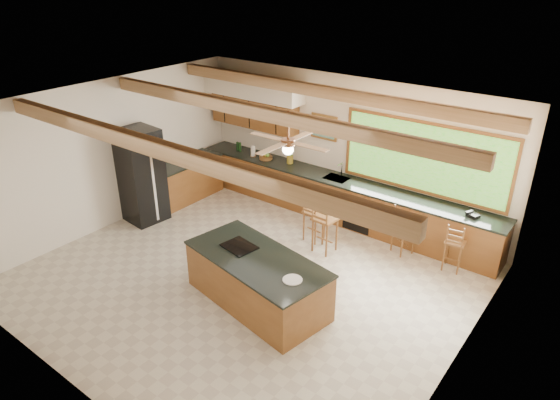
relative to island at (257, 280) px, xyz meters
The scene contains 9 objects.
ground 0.81m from the island, 144.86° to the left, with size 7.20×7.20×0.00m, color beige.
room_shell 2.21m from the island, 125.03° to the left, with size 7.27×6.54×3.02m.
counter_run 3.23m from the island, 115.41° to the left, with size 7.12×3.10×1.27m.
island is the anchor object (origin of this frame).
refrigerator 3.91m from the island, 168.07° to the left, with size 0.85×0.83×2.00m.
bar_stool_a 2.22m from the island, 100.20° to the left, with size 0.39×0.39×1.02m.
bar_stool_b 1.96m from the island, 89.91° to the left, with size 0.44×0.44×1.15m.
bar_stool_c 3.55m from the island, 52.12° to the left, with size 0.38×0.38×0.94m.
bar_stool_d 3.05m from the island, 66.56° to the left, with size 0.47×0.47×0.99m.
Camera 1 is at (4.88, -5.47, 5.03)m, focal length 32.00 mm.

